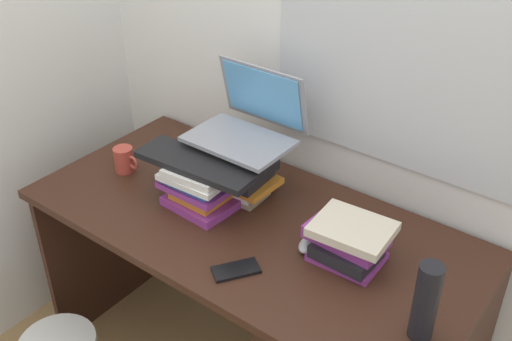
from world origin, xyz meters
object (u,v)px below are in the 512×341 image
at_px(book_stack_side, 348,241).
at_px(book_stack_tall, 239,168).
at_px(water_bottle, 426,302).
at_px(book_stack_keyboard_riser, 199,186).
at_px(cell_phone, 236,270).
at_px(mug, 124,160).
at_px(computer_mouse, 311,243).
at_px(keyboard, 197,164).
at_px(laptop, 249,121).

bearing_deg(book_stack_side, book_stack_tall, 170.20).
relative_size(book_stack_side, water_bottle, 1.11).
xyz_separation_m(book_stack_keyboard_riser, cell_phone, (0.30, -0.18, -0.07)).
bearing_deg(mug, computer_mouse, 3.08).
bearing_deg(computer_mouse, book_stack_keyboard_riser, -174.52).
bearing_deg(keyboard, book_stack_side, 2.97).
xyz_separation_m(computer_mouse, mug, (-0.78, -0.04, 0.03)).
height_order(book_stack_tall, water_bottle, water_bottle).
bearing_deg(water_bottle, book_stack_tall, 163.82).
bearing_deg(laptop, cell_phone, -57.04).
relative_size(book_stack_keyboard_riser, laptop, 0.71).
bearing_deg(book_stack_side, mug, -176.18).
bearing_deg(cell_phone, book_stack_side, 80.04).
xyz_separation_m(laptop, computer_mouse, (0.36, -0.16, -0.23)).
relative_size(mug, cell_phone, 0.80).
relative_size(book_stack_side, computer_mouse, 2.44).
relative_size(book_stack_keyboard_riser, keyboard, 0.57).
xyz_separation_m(laptop, keyboard, (-0.05, -0.20, -0.08)).
distance_m(laptop, cell_phone, 0.52).
relative_size(book_stack_keyboard_riser, book_stack_side, 0.94).
xyz_separation_m(book_stack_tall, book_stack_keyboard_riser, (-0.05, -0.14, -0.02)).
bearing_deg(book_stack_side, computer_mouse, -171.19).
relative_size(book_stack_keyboard_riser, water_bottle, 1.04).
bearing_deg(book_stack_tall, water_bottle, -16.18).
bearing_deg(cell_phone, book_stack_tall, 161.15).
xyz_separation_m(book_stack_side, mug, (-0.89, -0.06, -0.02)).
xyz_separation_m(laptop, water_bottle, (0.77, -0.28, -0.14)).
relative_size(keyboard, water_bottle, 1.83).
relative_size(book_stack_side, cell_phone, 1.86).
distance_m(book_stack_keyboard_riser, water_bottle, 0.83).
bearing_deg(mug, water_bottle, -3.97).
xyz_separation_m(keyboard, cell_phone, (0.30, -0.18, -0.16)).
distance_m(keyboard, mug, 0.38).
xyz_separation_m(book_stack_keyboard_riser, laptop, (0.05, 0.20, 0.17)).
relative_size(book_stack_side, laptop, 0.75).
height_order(keyboard, water_bottle, water_bottle).
relative_size(computer_mouse, mug, 0.96).
distance_m(keyboard, cell_phone, 0.38).
bearing_deg(keyboard, water_bottle, -9.26).
bearing_deg(book_stack_tall, keyboard, -110.25).
xyz_separation_m(keyboard, water_bottle, (0.83, -0.08, -0.05)).
distance_m(book_stack_side, cell_phone, 0.34).
relative_size(laptop, cell_phone, 2.48).
relative_size(book_stack_side, keyboard, 0.60).
distance_m(computer_mouse, water_bottle, 0.44).
relative_size(book_stack_keyboard_riser, cell_phone, 1.76).
height_order(book_stack_keyboard_riser, cell_phone, book_stack_keyboard_riser).
xyz_separation_m(book_stack_tall, book_stack_side, (0.48, -0.08, -0.03)).
height_order(water_bottle, cell_phone, water_bottle).
relative_size(mug, water_bottle, 0.47).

